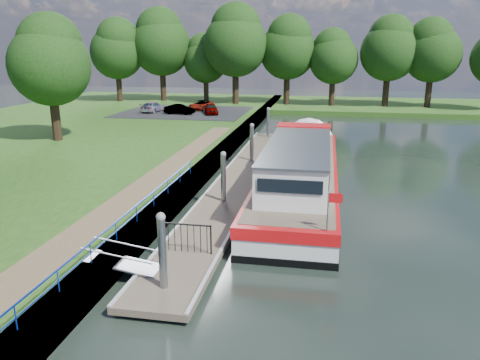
% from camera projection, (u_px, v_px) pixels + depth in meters
% --- Properties ---
extents(ground, '(160.00, 160.00, 0.00)m').
position_uv_depth(ground, '(170.00, 290.00, 15.66)').
color(ground, black).
rests_on(ground, ground).
extents(bank_edge, '(1.10, 90.00, 0.78)m').
position_uv_depth(bank_edge, '(207.00, 167.00, 30.19)').
color(bank_edge, '#473D2D').
rests_on(bank_edge, ground).
extents(far_bank, '(60.00, 18.00, 0.60)m').
position_uv_depth(far_bank, '(380.00, 106.00, 62.70)').
color(far_bank, '#244915').
rests_on(far_bank, ground).
extents(footpath, '(1.60, 40.00, 0.05)m').
position_uv_depth(footpath, '(137.00, 191.00, 23.77)').
color(footpath, brown).
rests_on(footpath, riverbank).
extents(carpark, '(14.00, 12.00, 0.06)m').
position_uv_depth(carpark, '(185.00, 112.00, 53.31)').
color(carpark, black).
rests_on(carpark, riverbank).
extents(blue_fence, '(0.04, 18.04, 0.72)m').
position_uv_depth(blue_fence, '(127.00, 218.00, 18.62)').
color(blue_fence, '#0C2DBF').
rests_on(blue_fence, riverbank).
extents(pontoon, '(2.50, 30.00, 0.56)m').
position_uv_depth(pontoon, '(240.00, 181.00, 27.91)').
color(pontoon, brown).
rests_on(pontoon, ground).
extents(mooring_piles, '(0.30, 27.30, 3.55)m').
position_uv_depth(mooring_piles, '(240.00, 163.00, 27.61)').
color(mooring_piles, gray).
rests_on(mooring_piles, ground).
extents(gangway, '(2.58, 1.00, 0.92)m').
position_uv_depth(gangway, '(123.00, 262.00, 16.28)').
color(gangway, '#A5A8AD').
rests_on(gangway, ground).
extents(gate_panel, '(1.85, 0.05, 1.15)m').
position_uv_depth(gate_panel, '(187.00, 234.00, 17.43)').
color(gate_panel, black).
rests_on(gate_panel, ground).
extents(barge, '(4.36, 21.15, 4.78)m').
position_uv_depth(barge, '(301.00, 170.00, 26.88)').
color(barge, black).
rests_on(barge, ground).
extents(horizon_trees, '(54.38, 10.03, 12.87)m').
position_uv_depth(horizon_trees, '(278.00, 47.00, 59.84)').
color(horizon_trees, '#332316').
rests_on(horizon_trees, ground).
extents(bank_tree_a, '(6.12, 6.12, 9.72)m').
position_uv_depth(bank_tree_a, '(50.00, 59.00, 35.53)').
color(bank_tree_a, '#332316').
rests_on(bank_tree_a, riverbank).
extents(car_a, '(2.33, 3.61, 1.14)m').
position_uv_depth(car_a, '(211.00, 109.00, 51.22)').
color(car_a, '#999999').
rests_on(car_a, carpark).
extents(car_b, '(3.36, 1.44, 1.08)m').
position_uv_depth(car_b, '(179.00, 109.00, 51.07)').
color(car_b, '#999999').
rests_on(car_b, carpark).
extents(car_c, '(2.09, 4.00, 1.11)m').
position_uv_depth(car_c, '(153.00, 107.00, 52.98)').
color(car_c, '#999999').
rests_on(car_c, carpark).
extents(car_d, '(2.50, 4.18, 1.09)m').
position_uv_depth(car_d, '(201.00, 105.00, 54.70)').
color(car_d, '#999999').
rests_on(car_d, carpark).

